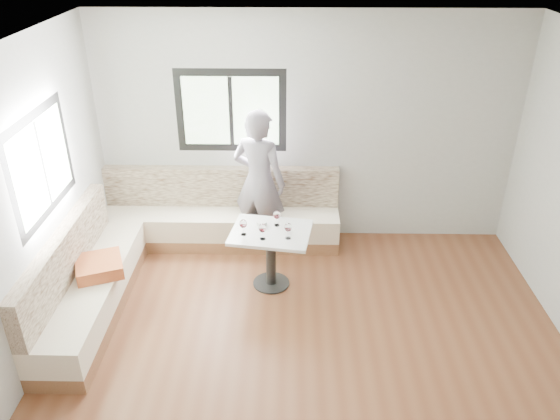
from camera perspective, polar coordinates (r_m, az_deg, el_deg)
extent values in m
cube|color=brown|center=(5.18, 3.21, -16.59)|extent=(5.00, 5.00, 0.01)
cube|color=white|center=(3.78, 4.37, 15.15)|extent=(5.00, 5.00, 0.01)
cube|color=#B7B7B2|center=(6.57, 2.86, 8.19)|extent=(5.00, 0.01, 2.80)
cube|color=#B7B7B2|center=(4.88, -27.12, -2.63)|extent=(0.01, 5.00, 2.80)
cube|color=black|center=(6.52, -5.14, 10.25)|extent=(1.30, 0.02, 1.00)
cube|color=black|center=(5.49, -23.64, 4.41)|extent=(0.02, 1.30, 1.00)
cube|color=brown|center=(6.95, -6.04, -2.87)|extent=(2.90, 0.55, 0.16)
cube|color=beige|center=(6.83, -6.13, -1.26)|extent=(2.90, 0.55, 0.29)
cube|color=beige|center=(6.83, -6.11, 2.49)|extent=(2.90, 0.14, 0.50)
cube|color=brown|center=(6.09, -18.76, -9.45)|extent=(0.55, 2.25, 0.16)
cube|color=beige|center=(5.96, -19.09, -7.73)|extent=(0.55, 2.25, 0.29)
cube|color=beige|center=(5.82, -21.60, -4.44)|extent=(0.14, 2.25, 0.50)
cube|color=#BB4F2D|center=(5.88, -18.36, -5.62)|extent=(0.58, 0.58, 0.13)
cylinder|color=black|center=(6.21, -0.92, -7.63)|extent=(0.41, 0.41, 0.02)
cylinder|color=black|center=(6.03, -0.94, -5.19)|extent=(0.11, 0.11, 0.65)
cube|color=white|center=(5.85, -0.97, -2.37)|extent=(0.93, 0.77, 0.04)
imported|color=slate|center=(6.45, -2.18, 2.92)|extent=(0.77, 0.64, 1.79)
cylinder|color=white|center=(5.95, -1.92, -1.38)|extent=(0.11, 0.11, 0.05)
sphere|color=black|center=(5.95, -1.75, -1.22)|extent=(0.02, 0.02, 0.02)
sphere|color=black|center=(5.95, -2.05, -1.23)|extent=(0.02, 0.02, 0.02)
sphere|color=black|center=(5.93, -1.91, -1.36)|extent=(0.02, 0.02, 0.02)
cylinder|color=white|center=(5.79, -3.82, -2.55)|extent=(0.06, 0.06, 0.01)
cylinder|color=white|center=(5.77, -3.84, -2.20)|extent=(0.01, 0.01, 0.08)
ellipsoid|color=white|center=(5.73, -3.87, -1.45)|extent=(0.08, 0.08, 0.10)
cylinder|color=#44050B|center=(5.74, -3.86, -1.65)|extent=(0.05, 0.05, 0.02)
cylinder|color=white|center=(5.70, -1.83, -3.02)|extent=(0.06, 0.06, 0.01)
cylinder|color=white|center=(5.68, -1.83, -2.66)|extent=(0.01, 0.01, 0.08)
ellipsoid|color=white|center=(5.64, -1.85, -1.90)|extent=(0.08, 0.08, 0.10)
cylinder|color=#44050B|center=(5.65, -1.84, -2.11)|extent=(0.05, 0.05, 0.02)
cylinder|color=white|center=(5.71, 0.85, -2.94)|extent=(0.06, 0.06, 0.01)
cylinder|color=white|center=(5.69, 0.85, -2.58)|extent=(0.01, 0.01, 0.08)
ellipsoid|color=white|center=(5.65, 0.86, -1.82)|extent=(0.08, 0.08, 0.10)
cylinder|color=#44050B|center=(5.66, 0.86, -2.03)|extent=(0.05, 0.05, 0.02)
cylinder|color=white|center=(5.95, -0.33, -1.58)|extent=(0.06, 0.06, 0.01)
cylinder|color=white|center=(5.93, -0.33, -1.23)|extent=(0.01, 0.01, 0.08)
ellipsoid|color=white|center=(5.89, -0.33, -0.49)|extent=(0.08, 0.08, 0.10)
cylinder|color=#44050B|center=(5.90, -0.33, -0.70)|extent=(0.05, 0.05, 0.02)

